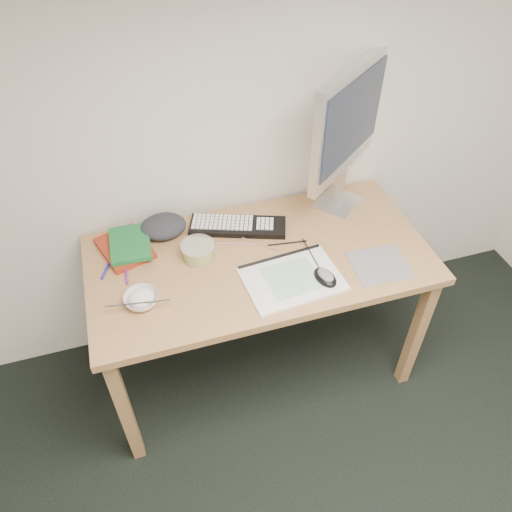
{
  "coord_description": "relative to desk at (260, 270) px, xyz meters",
  "views": [
    {
      "loc": [
        -0.34,
        0.02,
        2.16
      ],
      "look_at": [
        0.07,
        1.36,
        0.83
      ],
      "focal_mm": 35.0,
      "sensor_mm": 36.0,
      "label": 1
    }
  ],
  "objects": [
    {
      "name": "desk",
      "position": [
        0.0,
        0.0,
        0.0
      ],
      "size": [
        1.4,
        0.7,
        0.75
      ],
      "color": "#AB7B4E",
      "rests_on": "ground"
    },
    {
      "name": "mousepad",
      "position": [
        0.45,
        -0.19,
        0.08
      ],
      "size": [
        0.23,
        0.21,
        0.0
      ],
      "primitive_type": "cube",
      "rotation": [
        0.0,
        0.0,
        -0.05
      ],
      "color": "slate",
      "rests_on": "desk"
    },
    {
      "name": "sketchpad",
      "position": [
        0.08,
        -0.17,
        0.09
      ],
      "size": [
        0.39,
        0.3,
        0.01
      ],
      "primitive_type": "cube",
      "rotation": [
        0.0,
        0.0,
        0.08
      ],
      "color": "white",
      "rests_on": "desk"
    },
    {
      "name": "keyboard",
      "position": [
        -0.04,
        0.2,
        0.09
      ],
      "size": [
        0.43,
        0.27,
        0.02
      ],
      "primitive_type": "cube",
      "rotation": [
        0.0,
        0.0,
        -0.35
      ],
      "color": "black",
      "rests_on": "desk"
    },
    {
      "name": "monitor",
      "position": [
        0.45,
        0.23,
        0.49
      ],
      "size": [
        0.46,
        0.38,
        0.65
      ],
      "rotation": [
        0.0,
        0.0,
        0.67
      ],
      "color": "silver",
      "rests_on": "desk"
    },
    {
      "name": "mouse",
      "position": [
        0.2,
        -0.21,
        0.11
      ],
      "size": [
        0.09,
        0.13,
        0.04
      ],
      "primitive_type": "ellipsoid",
      "rotation": [
        0.0,
        0.0,
        0.21
      ],
      "color": "black",
      "rests_on": "sketchpad"
    },
    {
      "name": "rice_bowl",
      "position": [
        -0.5,
        -0.11,
        0.1
      ],
      "size": [
        0.16,
        0.16,
        0.04
      ],
      "primitive_type": "imported",
      "rotation": [
        0.0,
        0.0,
        -0.24
      ],
      "color": "silver",
      "rests_on": "desk"
    },
    {
      "name": "chopsticks",
      "position": [
        -0.51,
        -0.15,
        0.13
      ],
      "size": [
        0.23,
        0.05,
        0.02
      ],
      "primitive_type": "cylinder",
      "rotation": [
        0.0,
        1.57,
        -0.16
      ],
      "color": "#A8A8AB",
      "rests_on": "rice_bowl"
    },
    {
      "name": "fruit_tub",
      "position": [
        -0.24,
        0.07,
        0.12
      ],
      "size": [
        0.16,
        0.16,
        0.07
      ],
      "primitive_type": "cylinder",
      "rotation": [
        0.0,
        0.0,
        0.13
      ],
      "color": "#C9CD48",
      "rests_on": "desk"
    },
    {
      "name": "book_red",
      "position": [
        -0.52,
        0.2,
        0.09
      ],
      "size": [
        0.24,
        0.28,
        0.02
      ],
      "primitive_type": "cube",
      "rotation": [
        0.0,
        0.0,
        0.31
      ],
      "color": "maroon",
      "rests_on": "desk"
    },
    {
      "name": "book_green",
      "position": [
        -0.5,
        0.2,
        0.12
      ],
      "size": [
        0.17,
        0.23,
        0.02
      ],
      "primitive_type": "cube",
      "rotation": [
        0.0,
        0.0,
        -0.04
      ],
      "color": "#19662E",
      "rests_on": "book_red"
    },
    {
      "name": "cloth_lump",
      "position": [
        -0.35,
        0.26,
        0.12
      ],
      "size": [
        0.17,
        0.14,
        0.07
      ],
      "primitive_type": "ellipsoid",
      "rotation": [
        0.0,
        0.0,
        0.05
      ],
      "color": "#222529",
      "rests_on": "desk"
    },
    {
      "name": "pencil_pink",
      "position": [
        -0.07,
        0.1,
        0.09
      ],
      "size": [
        0.16,
        0.06,
        0.01
      ],
      "primitive_type": "cylinder",
      "rotation": [
        0.0,
        1.57,
        -0.32
      ],
      "color": "#E17085",
      "rests_on": "desk"
    },
    {
      "name": "pencil_tan",
      "position": [
        0.03,
        0.07,
        0.09
      ],
      "size": [
        0.13,
        0.12,
        0.01
      ],
      "primitive_type": "cylinder",
      "rotation": [
        0.0,
        1.57,
        -0.76
      ],
      "color": "tan",
      "rests_on": "desk"
    },
    {
      "name": "pencil_black",
      "position": [
        0.13,
        0.04,
        0.09
      ],
      "size": [
        0.17,
        0.03,
        0.01
      ],
      "primitive_type": "cylinder",
      "rotation": [
        0.0,
        1.57,
        -0.13
      ],
      "color": "black",
      "rests_on": "desk"
    },
    {
      "name": "marker_blue",
      "position": [
        -0.61,
        0.11,
        0.09
      ],
      "size": [
        0.06,
        0.11,
        0.01
      ],
      "primitive_type": "cylinder",
      "rotation": [
        0.0,
        1.57,
        1.16
      ],
      "color": "#2126B3",
      "rests_on": "desk"
    },
    {
      "name": "marker_orange",
      "position": [
        -0.56,
        0.15,
        0.09
      ],
      "size": [
        0.04,
        0.12,
        0.01
      ],
      "primitive_type": "cylinder",
      "rotation": [
        0.0,
        1.57,
        1.32
      ],
      "color": "#E75A1B",
      "rests_on": "desk"
    },
    {
      "name": "marker_purple",
      "position": [
        -0.53,
        0.06,
        0.09
      ],
      "size": [
        0.02,
        0.12,
        0.01
      ],
      "primitive_type": "cylinder",
      "rotation": [
        0.0,
        1.57,
        1.51
      ],
      "color": "#792588",
      "rests_on": "desk"
    }
  ]
}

